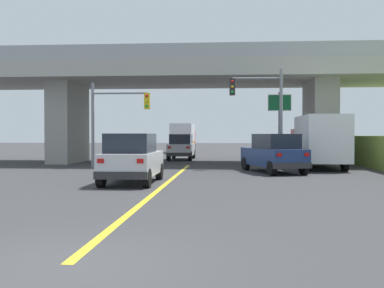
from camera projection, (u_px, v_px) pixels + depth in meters
name	position (u px, v px, depth m)	size (l,w,h in m)	color
ground	(192.00, 163.00, 32.47)	(160.00, 160.00, 0.00)	#353538
overpass_bridge	(192.00, 85.00, 32.36)	(35.41, 8.22, 7.59)	#A8A59E
lane_divider_stripe	(165.00, 184.00, 18.47)	(0.20, 22.97, 0.01)	yellow
suv_lead	(132.00, 159.00, 18.71)	(1.99, 4.38, 2.02)	silver
suv_crossing	(274.00, 153.00, 24.17)	(3.27, 5.12, 2.02)	navy
box_truck	(319.00, 141.00, 27.15)	(2.33, 7.13, 3.06)	red
sedan_oncoming	(181.00, 147.00, 36.77)	(1.91, 4.74, 2.02)	silver
traffic_signal_nearside	(264.00, 105.00, 26.42)	(3.02, 0.36, 5.72)	slate
traffic_signal_farside	(113.00, 113.00, 27.56)	(3.53, 0.36, 5.08)	slate
highway_sign	(280.00, 112.00, 30.37)	(1.52, 0.17, 4.77)	#56595E
semi_truck_distant	(183.00, 138.00, 51.70)	(2.33, 7.29, 3.17)	red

